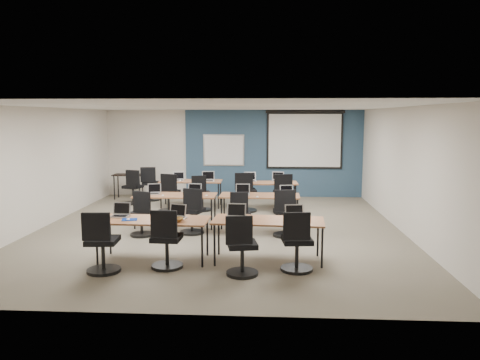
# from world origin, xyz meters

# --- Properties ---
(floor) EXTENTS (8.00, 9.00, 0.02)m
(floor) POSITION_xyz_m (0.00, 0.00, 0.00)
(floor) COLOR #6B6354
(floor) RESTS_ON ground
(ceiling) EXTENTS (8.00, 9.00, 0.02)m
(ceiling) POSITION_xyz_m (0.00, 0.00, 2.70)
(ceiling) COLOR white
(ceiling) RESTS_ON ground
(wall_back) EXTENTS (8.00, 0.04, 2.70)m
(wall_back) POSITION_xyz_m (0.00, 4.50, 1.35)
(wall_back) COLOR beige
(wall_back) RESTS_ON ground
(wall_front) EXTENTS (8.00, 0.04, 2.70)m
(wall_front) POSITION_xyz_m (0.00, -4.50, 1.35)
(wall_front) COLOR beige
(wall_front) RESTS_ON ground
(wall_left) EXTENTS (0.04, 9.00, 2.70)m
(wall_left) POSITION_xyz_m (-4.00, 0.00, 1.35)
(wall_left) COLOR beige
(wall_left) RESTS_ON ground
(wall_right) EXTENTS (0.04, 9.00, 2.70)m
(wall_right) POSITION_xyz_m (4.00, 0.00, 1.35)
(wall_right) COLOR beige
(wall_right) RESTS_ON ground
(blue_accent_panel) EXTENTS (5.50, 0.04, 2.70)m
(blue_accent_panel) POSITION_xyz_m (1.25, 4.47, 1.35)
(blue_accent_panel) COLOR #3D5977
(blue_accent_panel) RESTS_ON wall_back
(whiteboard) EXTENTS (1.28, 0.03, 0.98)m
(whiteboard) POSITION_xyz_m (-0.30, 4.43, 1.45)
(whiteboard) COLOR #B4B4B4
(whiteboard) RESTS_ON wall_back
(projector_screen) EXTENTS (2.40, 0.10, 1.82)m
(projector_screen) POSITION_xyz_m (2.20, 4.41, 1.89)
(projector_screen) COLOR black
(projector_screen) RESTS_ON wall_back
(training_table_front_left) EXTENTS (1.90, 0.79, 0.73)m
(training_table_front_left) POSITION_xyz_m (-0.89, -2.28, 0.69)
(training_table_front_left) COLOR brown
(training_table_front_left) RESTS_ON floor
(training_table_front_right) EXTENTS (1.90, 0.79, 0.73)m
(training_table_front_right) POSITION_xyz_m (1.09, -2.20, 0.69)
(training_table_front_right) COLOR #92633B
(training_table_front_right) RESTS_ON floor
(training_table_mid_left) EXTENTS (1.85, 0.77, 0.73)m
(training_table_mid_left) POSITION_xyz_m (-1.02, 0.29, 0.69)
(training_table_mid_left) COLOR brown
(training_table_mid_left) RESTS_ON floor
(training_table_mid_right) EXTENTS (1.80, 0.75, 0.73)m
(training_table_mid_right) POSITION_xyz_m (0.90, 0.36, 0.68)
(training_table_mid_right) COLOR brown
(training_table_mid_right) RESTS_ON floor
(training_table_back_left) EXTENTS (1.70, 0.71, 0.73)m
(training_table_back_left) POSITION_xyz_m (-1.05, 2.64, 0.68)
(training_table_back_left) COLOR #A06D46
(training_table_back_left) RESTS_ON floor
(training_table_back_right) EXTENTS (1.68, 0.70, 0.73)m
(training_table_back_right) POSITION_xyz_m (1.04, 2.43, 0.68)
(training_table_back_right) COLOR olive
(training_table_back_right) RESTS_ON floor
(laptop_0) EXTENTS (0.32, 0.27, 0.24)m
(laptop_0) POSITION_xyz_m (-1.53, -2.08, 0.79)
(laptop_0) COLOR #A4A4A9
(laptop_0) RESTS_ON training_table_front_left
(mouse_0) EXTENTS (0.07, 0.09, 0.03)m
(mouse_0) POSITION_xyz_m (-1.31, -2.37, 0.74)
(mouse_0) COLOR white
(mouse_0) RESTS_ON training_table_front_left
(task_chair_0) EXTENTS (0.54, 0.54, 1.02)m
(task_chair_0) POSITION_xyz_m (-1.56, -2.99, 0.42)
(task_chair_0) COLOR black
(task_chair_0) RESTS_ON floor
(laptop_1) EXTENTS (0.31, 0.27, 0.24)m
(laptop_1) POSITION_xyz_m (-0.50, -2.17, 0.79)
(laptop_1) COLOR #A8A7B1
(laptop_1) RESTS_ON training_table_front_left
(mouse_1) EXTENTS (0.08, 0.11, 0.04)m
(mouse_1) POSITION_xyz_m (-0.37, -2.29, 0.74)
(mouse_1) COLOR white
(mouse_1) RESTS_ON training_table_front_left
(task_chair_1) EXTENTS (0.53, 0.53, 1.01)m
(task_chair_1) POSITION_xyz_m (-0.58, -2.71, 0.42)
(task_chair_1) COLOR black
(task_chair_1) RESTS_ON floor
(laptop_2) EXTENTS (0.33, 0.28, 0.25)m
(laptop_2) POSITION_xyz_m (0.53, -2.14, 0.79)
(laptop_2) COLOR silver
(laptop_2) RESTS_ON training_table_front_right
(mouse_2) EXTENTS (0.08, 0.11, 0.04)m
(mouse_2) POSITION_xyz_m (0.80, -2.35, 0.74)
(mouse_2) COLOR white
(mouse_2) RESTS_ON training_table_front_right
(task_chair_2) EXTENTS (0.51, 0.51, 0.99)m
(task_chair_2) POSITION_xyz_m (0.67, -3.00, 0.41)
(task_chair_2) COLOR black
(task_chair_2) RESTS_ON floor
(laptop_3) EXTENTS (0.33, 0.28, 0.25)m
(laptop_3) POSITION_xyz_m (1.54, -2.15, 0.79)
(laptop_3) COLOR silver
(laptop_3) RESTS_ON training_table_front_right
(mouse_3) EXTENTS (0.07, 0.11, 0.04)m
(mouse_3) POSITION_xyz_m (1.72, -2.29, 0.74)
(mouse_3) COLOR white
(mouse_3) RESTS_ON training_table_front_right
(task_chair_3) EXTENTS (0.53, 0.53, 1.01)m
(task_chair_3) POSITION_xyz_m (1.55, -2.74, 0.42)
(task_chair_3) COLOR black
(task_chair_3) RESTS_ON floor
(laptop_4) EXTENTS (0.30, 0.26, 0.23)m
(laptop_4) POSITION_xyz_m (-1.54, 0.36, 0.79)
(laptop_4) COLOR #B8B8B8
(laptop_4) RESTS_ON training_table_mid_left
(mouse_4) EXTENTS (0.08, 0.10, 0.03)m
(mouse_4) POSITION_xyz_m (-1.27, 0.11, 0.74)
(mouse_4) COLOR white
(mouse_4) RESTS_ON training_table_mid_left
(task_chair_4) EXTENTS (0.51, 0.49, 0.97)m
(task_chair_4) POSITION_xyz_m (-1.54, -0.67, 0.40)
(task_chair_4) COLOR black
(task_chair_4) RESTS_ON floor
(laptop_5) EXTENTS (0.32, 0.27, 0.24)m
(laptop_5) POSITION_xyz_m (-0.59, 0.35, 0.79)
(laptop_5) COLOR silver
(laptop_5) RESTS_ON training_table_mid_left
(mouse_5) EXTENTS (0.06, 0.09, 0.03)m
(mouse_5) POSITION_xyz_m (-0.29, 0.15, 0.74)
(mouse_5) COLOR white
(mouse_5) RESTS_ON training_table_mid_left
(task_chair_5) EXTENTS (0.53, 0.52, 1.00)m
(task_chair_5) POSITION_xyz_m (-0.52, -0.41, 0.41)
(task_chair_5) COLOR black
(task_chair_5) RESTS_ON floor
(laptop_6) EXTENTS (0.32, 0.27, 0.24)m
(laptop_6) POSITION_xyz_m (0.51, 0.35, 0.79)
(laptop_6) COLOR #B0B0B0
(laptop_6) RESTS_ON training_table_mid_right
(mouse_6) EXTENTS (0.07, 0.10, 0.03)m
(mouse_6) POSITION_xyz_m (0.85, 0.04, 0.74)
(mouse_6) COLOR white
(mouse_6) RESTS_ON training_table_mid_right
(task_chair_6) EXTENTS (0.46, 0.46, 0.95)m
(task_chair_6) POSITION_xyz_m (0.51, -0.48, 0.39)
(task_chair_6) COLOR black
(task_chair_6) RESTS_ON floor
(laptop_7) EXTENTS (0.30, 0.26, 0.23)m
(laptop_7) POSITION_xyz_m (1.50, 0.32, 0.79)
(laptop_7) COLOR #B1B1B7
(laptop_7) RESTS_ON training_table_mid_right
(mouse_7) EXTENTS (0.08, 0.11, 0.03)m
(mouse_7) POSITION_xyz_m (1.66, 0.12, 0.74)
(mouse_7) COLOR white
(mouse_7) RESTS_ON training_table_mid_right
(task_chair_7) EXTENTS (0.54, 0.54, 1.01)m
(task_chair_7) POSITION_xyz_m (1.45, -0.53, 0.42)
(task_chair_7) COLOR black
(task_chair_7) RESTS_ON floor
(laptop_8) EXTENTS (0.30, 0.26, 0.23)m
(laptop_8) POSITION_xyz_m (-1.41, 2.69, 0.79)
(laptop_8) COLOR #ADADAD
(laptop_8) RESTS_ON training_table_back_left
(mouse_8) EXTENTS (0.09, 0.12, 0.04)m
(mouse_8) POSITION_xyz_m (-1.33, 2.53, 0.74)
(mouse_8) COLOR white
(mouse_8) RESTS_ON training_table_back_left
(task_chair_8) EXTENTS (0.56, 0.55, 1.03)m
(task_chair_8) POSITION_xyz_m (-1.51, 1.86, 0.43)
(task_chair_8) COLOR black
(task_chair_8) RESTS_ON floor
(laptop_9) EXTENTS (0.34, 0.29, 0.26)m
(laptop_9) POSITION_xyz_m (-0.57, 2.63, 0.79)
(laptop_9) COLOR #9E9EA8
(laptop_9) RESTS_ON training_table_back_left
(mouse_9) EXTENTS (0.06, 0.09, 0.03)m
(mouse_9) POSITION_xyz_m (-0.40, 2.49, 0.74)
(mouse_9) COLOR white
(mouse_9) RESTS_ON training_table_back_left
(task_chair_9) EXTENTS (0.49, 0.48, 0.96)m
(task_chair_9) POSITION_xyz_m (-0.68, 2.05, 0.40)
(task_chair_9) COLOR black
(task_chair_9) RESTS_ON floor
(laptop_10) EXTENTS (0.33, 0.28, 0.25)m
(laptop_10) POSITION_xyz_m (0.58, 2.64, 0.79)
(laptop_10) COLOR #A9A9A9
(laptop_10) RESTS_ON training_table_back_right
(mouse_10) EXTENTS (0.07, 0.10, 0.03)m
(mouse_10) POSITION_xyz_m (0.75, 2.56, 0.74)
(mouse_10) COLOR white
(mouse_10) RESTS_ON training_table_back_right
(task_chair_10) EXTENTS (0.58, 0.58, 1.05)m
(task_chair_10) POSITION_xyz_m (0.50, 2.01, 0.44)
(task_chair_10) COLOR black
(task_chair_10) RESTS_ON floor
(laptop_11) EXTENTS (0.33, 0.28, 0.25)m
(laptop_11) POSITION_xyz_m (1.36, 2.74, 0.79)
(laptop_11) COLOR #A5A4AE
(laptop_11) RESTS_ON training_table_back_right
(mouse_11) EXTENTS (0.06, 0.09, 0.03)m
(mouse_11) POSITION_xyz_m (1.73, 2.58, 0.74)
(mouse_11) COLOR white
(mouse_11) RESTS_ON training_table_back_right
(task_chair_11) EXTENTS (0.58, 0.58, 1.05)m
(task_chair_11) POSITION_xyz_m (1.50, 1.83, 0.44)
(task_chair_11) COLOR black
(task_chair_11) RESTS_ON floor
(blue_mousepad) EXTENTS (0.30, 0.27, 0.01)m
(blue_mousepad) POSITION_xyz_m (-1.29, -2.34, 0.73)
(blue_mousepad) COLOR navy
(blue_mousepad) RESTS_ON training_table_front_left
(snack_bowl) EXTENTS (0.36, 0.36, 0.07)m
(snack_bowl) POSITION_xyz_m (-0.46, -2.43, 0.76)
(snack_bowl) COLOR brown
(snack_bowl) RESTS_ON training_table_front_left
(snack_plate) EXTENTS (0.20, 0.20, 0.01)m
(snack_plate) POSITION_xyz_m (0.63, -2.29, 0.74)
(snack_plate) COLOR white
(snack_plate) RESTS_ON training_table_front_right
(coffee_cup) EXTENTS (0.08, 0.08, 0.06)m
(coffee_cup) POSITION_xyz_m (0.61, -2.40, 0.77)
(coffee_cup) COLOR white
(coffee_cup) RESTS_ON snack_plate
(utility_table) EXTENTS (0.89, 0.49, 0.75)m
(utility_table) POSITION_xyz_m (-3.17, 3.80, 0.65)
(utility_table) COLOR black
(utility_table) RESTS_ON floor
(spare_chair_a) EXTENTS (0.54, 0.54, 1.02)m
(spare_chair_a) POSITION_xyz_m (-2.42, 3.51, 0.42)
(spare_chair_a) COLOR black
(spare_chair_a) RESTS_ON floor
(spare_chair_b) EXTENTS (0.53, 0.52, 1.00)m
(spare_chair_b) POSITION_xyz_m (-2.77, 2.90, 0.41)
(spare_chair_b) COLOR black
(spare_chair_b) RESTS_ON floor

